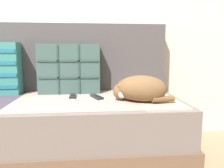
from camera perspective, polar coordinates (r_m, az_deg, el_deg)
couch at (r=1.62m, az=-22.96°, el=-10.97°), size 2.19×0.79×0.42m
sofa_backrest at (r=1.84m, az=-20.81°, el=6.47°), size 2.14×0.14×0.52m
throw_pillow_quilted at (r=1.65m, az=-11.05°, el=3.94°), size 0.44×0.14×0.36m
sleeping_cat at (r=1.36m, az=7.12°, el=-1.30°), size 0.36×0.29×0.16m
game_remote_near at (r=1.49m, az=-10.23°, el=-3.23°), size 0.05×0.19×0.02m
game_remote_far at (r=1.44m, az=-3.89°, el=-3.47°), size 0.11×0.20×0.02m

